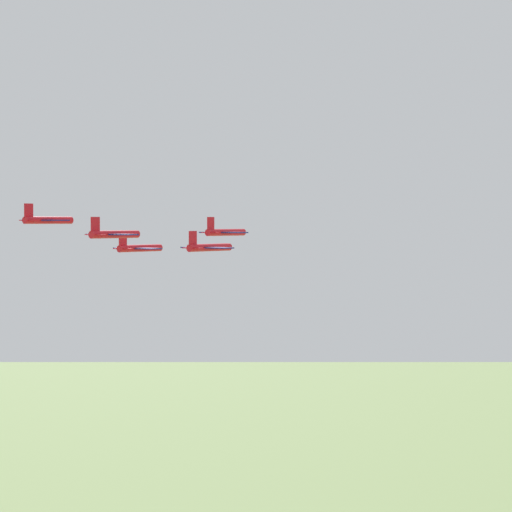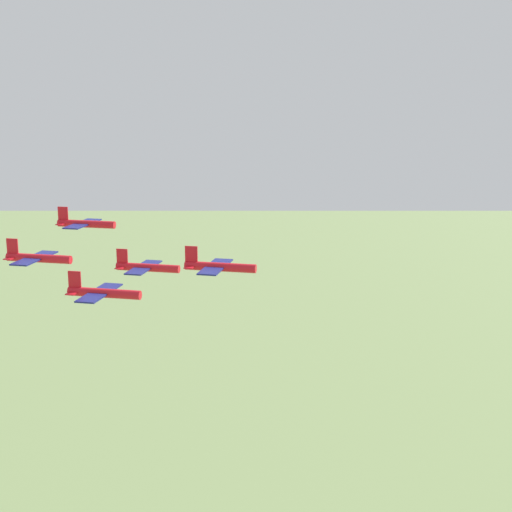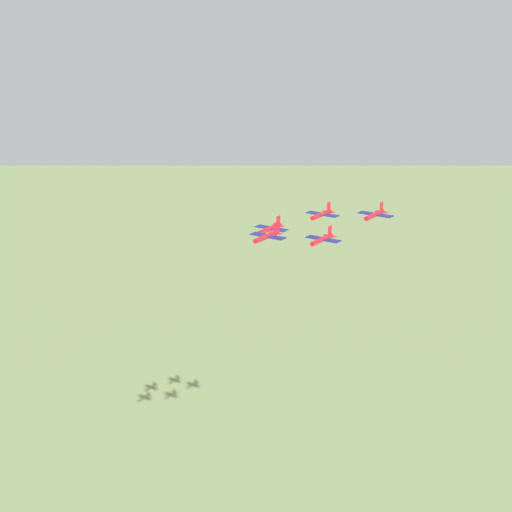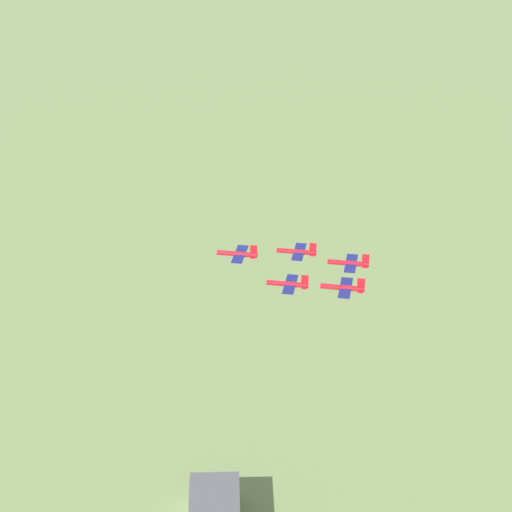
% 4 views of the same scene
% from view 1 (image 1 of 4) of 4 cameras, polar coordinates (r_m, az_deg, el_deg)
% --- Properties ---
extents(jet_0, '(8.30, 8.62, 2.88)m').
position_cam_1_polar(jet_0, '(152.96, -1.82, 1.37)').
color(jet_0, red).
extents(jet_1, '(8.30, 8.62, 2.88)m').
position_cam_1_polar(jet_1, '(149.07, -6.73, 0.46)').
color(jet_1, red).
extents(jet_2, '(8.30, 8.62, 2.88)m').
position_cam_1_polar(jet_2, '(139.68, -2.76, 0.50)').
color(jet_2, red).
extents(jet_3, '(8.30, 8.62, 2.88)m').
position_cam_1_polar(jet_3, '(146.23, -11.89, 2.03)').
color(jet_3, red).
extents(jet_4, '(8.30, 8.62, 2.88)m').
position_cam_1_polar(jet_4, '(135.97, -8.18, 1.25)').
color(jet_4, red).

